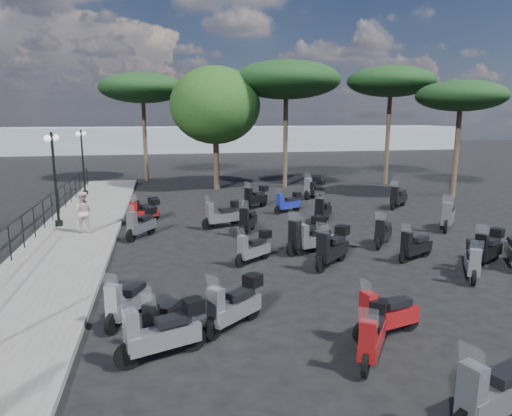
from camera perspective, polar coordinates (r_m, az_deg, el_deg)
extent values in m
plane|color=black|center=(14.60, 1.82, -6.12)|extent=(120.00, 120.00, 0.00)
cube|color=#5F5D5B|center=(17.39, -22.04, -3.83)|extent=(3.00, 30.00, 0.15)
cylinder|color=black|center=(15.43, -28.42, -3.86)|extent=(0.04, 0.04, 1.10)
cylinder|color=black|center=(16.71, -27.11, -2.65)|extent=(0.04, 0.04, 1.10)
cylinder|color=black|center=(18.00, -25.99, -1.61)|extent=(0.04, 0.04, 1.10)
cylinder|color=black|center=(19.29, -25.02, -0.71)|extent=(0.04, 0.04, 1.10)
cylinder|color=black|center=(20.60, -24.17, 0.08)|extent=(0.04, 0.04, 1.10)
cylinder|color=black|center=(21.92, -23.43, 0.77)|extent=(0.04, 0.04, 1.10)
cylinder|color=black|center=(23.24, -22.76, 1.38)|extent=(0.04, 0.04, 1.10)
cylinder|color=black|center=(24.57, -22.17, 1.93)|extent=(0.04, 0.04, 1.10)
cylinder|color=black|center=(25.90, -21.64, 2.42)|extent=(0.04, 0.04, 1.10)
cylinder|color=black|center=(27.23, -21.16, 2.87)|extent=(0.04, 0.04, 1.10)
cylinder|color=black|center=(28.57, -20.73, 3.27)|extent=(0.04, 0.04, 1.10)
cylinder|color=black|center=(29.91, -20.33, 3.63)|extent=(0.04, 0.04, 1.10)
cube|color=black|center=(17.24, -26.69, -0.40)|extent=(0.04, 26.00, 0.04)
cube|color=black|center=(17.35, -26.53, -2.11)|extent=(0.04, 26.00, 0.04)
cylinder|color=black|center=(19.57, -23.40, -1.74)|extent=(0.29, 0.29, 0.22)
cylinder|color=black|center=(19.28, -23.81, 3.24)|extent=(0.10, 0.10, 3.65)
cylinder|color=black|center=(19.14, -24.22, 8.25)|extent=(0.15, 0.82, 0.04)
sphere|color=white|center=(19.53, -23.78, 8.06)|extent=(0.26, 0.26, 0.26)
sphere|color=white|center=(18.75, -24.63, 7.89)|extent=(0.26, 0.26, 0.26)
cylinder|color=black|center=(26.88, -20.56, 1.85)|extent=(0.28, 0.28, 0.21)
cylinder|color=black|center=(26.68, -20.81, 5.35)|extent=(0.10, 0.10, 3.52)
cylinder|color=black|center=(26.57, -21.06, 8.84)|extent=(0.20, 0.78, 0.04)
sphere|color=white|center=(26.95, -20.74, 8.70)|extent=(0.25, 0.25, 0.25)
sphere|color=white|center=(26.21, -21.36, 8.60)|extent=(0.25, 0.25, 0.25)
imported|color=beige|center=(18.02, -20.83, -0.47)|extent=(0.84, 0.70, 1.54)
cylinder|color=black|center=(8.75, -15.72, -17.40)|extent=(0.51, 0.26, 0.50)
cylinder|color=black|center=(9.10, -7.84, -15.88)|extent=(0.51, 0.26, 0.50)
cube|color=#AAABB5|center=(8.83, -11.41, -15.53)|extent=(1.39, 0.78, 0.35)
cube|color=black|center=(8.76, -10.37, -13.61)|extent=(0.69, 0.50, 0.15)
cube|color=#AAABB5|center=(8.55, -15.35, -14.49)|extent=(0.32, 0.37, 0.73)
plane|color=white|center=(8.35, -15.94, -11.67)|extent=(0.21, 0.40, 0.39)
cube|color=black|center=(8.82, -7.83, -12.01)|extent=(0.44, 0.43, 0.27)
cylinder|color=black|center=(9.23, -13.11, -15.91)|extent=(0.30, 0.41, 0.43)
cylinder|color=black|center=(10.05, -9.78, -13.42)|extent=(0.30, 0.41, 0.43)
cube|color=black|center=(9.60, -11.26, -13.66)|extent=(0.85, 1.14, 0.30)
cube|color=black|center=(9.62, -10.86, -11.97)|extent=(0.50, 0.59, 0.12)
cube|color=black|center=(9.11, -12.98, -13.45)|extent=(0.33, 0.30, 0.62)
plane|color=white|center=(8.91, -13.28, -11.24)|extent=(0.32, 0.23, 0.33)
cylinder|color=black|center=(10.07, -17.47, -13.58)|extent=(0.32, 0.46, 0.47)
cylinder|color=black|center=(10.97, -13.91, -11.25)|extent=(0.32, 0.46, 0.47)
cube|color=#AAABB5|center=(10.49, -15.51, -11.39)|extent=(0.92, 1.28, 0.34)
cube|color=black|center=(10.51, -15.09, -9.68)|extent=(0.55, 0.66, 0.14)
cube|color=#AAABB5|center=(9.95, -17.37, -11.04)|extent=(0.36, 0.33, 0.69)
plane|color=white|center=(9.75, -17.73, -8.75)|extent=(0.37, 0.25, 0.37)
cylinder|color=black|center=(16.78, -15.32, -3.32)|extent=(0.35, 0.47, 0.49)
cylinder|color=black|center=(17.74, -12.96, -2.41)|extent=(0.35, 0.47, 0.49)
cube|color=#515359|center=(17.25, -14.04, -2.23)|extent=(1.02, 1.30, 0.35)
cube|color=black|center=(17.33, -13.75, -1.19)|extent=(0.59, 0.68, 0.14)
cube|color=#515359|center=(16.74, -15.24, -1.71)|extent=(0.38, 0.36, 0.71)
plane|color=white|center=(16.59, -15.45, -0.21)|extent=(0.37, 0.28, 0.38)
cube|color=black|center=(17.62, -13.02, -0.34)|extent=(0.46, 0.47, 0.27)
cylinder|color=black|center=(19.52, -14.93, -1.31)|extent=(0.37, 0.40, 0.45)
cylinder|color=black|center=(20.32, -12.73, -0.70)|extent=(0.37, 0.40, 0.45)
cube|color=black|center=(19.92, -13.74, -0.49)|extent=(1.04, 1.14, 0.32)
cube|color=black|center=(19.98, -13.47, 0.33)|extent=(0.58, 0.61, 0.13)
cube|color=black|center=(19.48, -14.84, -0.02)|extent=(0.35, 0.34, 0.66)
plane|color=white|center=(19.36, -15.02, 1.18)|extent=(0.32, 0.29, 0.35)
cube|color=black|center=(20.22, -12.77, 0.98)|extent=(0.44, 0.44, 0.24)
cylinder|color=black|center=(19.27, -15.20, -1.49)|extent=(0.41, 0.35, 0.45)
cylinder|color=black|center=(19.89, -12.52, -0.96)|extent=(0.41, 0.35, 0.45)
cube|color=maroon|center=(19.56, -13.75, -0.72)|extent=(1.16, 0.99, 0.32)
cube|color=black|center=(19.60, -13.41, 0.10)|extent=(0.62, 0.56, 0.13)
cube|color=maroon|center=(19.22, -15.08, -0.20)|extent=(0.33, 0.35, 0.65)
plane|color=white|center=(19.11, -15.29, 1.00)|extent=(0.27, 0.33, 0.35)
cube|color=black|center=(19.78, -12.55, 0.74)|extent=(0.43, 0.43, 0.24)
cube|color=#515359|center=(7.87, 27.91, -20.15)|extent=(1.46, 0.80, 0.37)
cube|color=black|center=(7.86, 28.89, -17.72)|extent=(0.72, 0.52, 0.15)
cube|color=#515359|center=(7.26, 25.35, -19.94)|extent=(0.33, 0.39, 0.76)
plane|color=white|center=(6.97, 25.39, -16.67)|extent=(0.21, 0.42, 0.41)
cylinder|color=black|center=(9.46, -5.36, -14.74)|extent=(0.44, 0.39, 0.49)
cylinder|color=black|center=(10.28, -0.48, -12.47)|extent=(0.44, 0.39, 0.49)
cube|color=#AAABB5|center=(9.82, -2.61, -12.51)|extent=(1.24, 1.10, 0.35)
cube|color=black|center=(9.82, -1.95, -10.68)|extent=(0.66, 0.62, 0.14)
cube|color=#AAABB5|center=(9.32, -5.06, -12.00)|extent=(0.37, 0.38, 0.71)
plane|color=white|center=(9.10, -5.38, -9.47)|extent=(0.31, 0.35, 0.38)
cube|color=black|center=(10.04, -0.41, -9.04)|extent=(0.47, 0.47, 0.26)
cylinder|color=black|center=(14.62, 4.59, -5.05)|extent=(0.50, 0.38, 0.53)
cylinder|color=black|center=(15.62, 7.71, -4.05)|extent=(0.50, 0.38, 0.53)
cube|color=black|center=(15.10, 6.35, -3.77)|extent=(1.39, 1.10, 0.37)
cube|color=black|center=(15.17, 6.81, -2.52)|extent=(0.73, 0.64, 0.15)
cube|color=black|center=(14.55, 4.84, -3.08)|extent=(0.38, 0.41, 0.77)
plane|color=white|center=(14.39, 4.71, -1.23)|extent=(0.30, 0.39, 0.41)
cube|color=black|center=(15.46, 7.83, -1.53)|extent=(0.50, 0.50, 0.28)
cylinder|color=black|center=(13.57, -1.88, -6.54)|extent=(0.40, 0.33, 0.43)
cylinder|color=black|center=(14.34, 1.12, -5.54)|extent=(0.40, 0.33, 0.43)
cube|color=#AAABB5|center=(13.94, -0.21, -5.35)|extent=(1.13, 0.95, 0.31)
cube|color=black|center=(13.97, 0.21, -4.21)|extent=(0.60, 0.54, 0.13)
cube|color=#AAABB5|center=(13.50, -1.68, -4.79)|extent=(0.32, 0.34, 0.63)
plane|color=white|center=(13.35, -1.85, -3.16)|extent=(0.26, 0.32, 0.34)
cube|color=black|center=(14.20, 1.18, -3.28)|extent=(0.42, 0.42, 0.24)
cylinder|color=black|center=(17.96, -6.03, -1.99)|extent=(0.51, 0.27, 0.50)
cylinder|color=black|center=(18.52, -2.53, -1.53)|extent=(0.51, 0.27, 0.50)
cube|color=#AAABB5|center=(18.21, -4.12, -1.16)|extent=(1.39, 0.79, 0.35)
cube|color=black|center=(18.23, -3.64, -0.21)|extent=(0.69, 0.50, 0.15)
cube|color=#AAABB5|center=(17.89, -5.82, -0.47)|extent=(0.32, 0.37, 0.73)
plane|color=white|center=(17.78, -6.03, 0.99)|extent=(0.21, 0.40, 0.39)
cube|color=black|center=(18.39, -2.50, 0.50)|extent=(0.45, 0.43, 0.27)
cylinder|color=black|center=(21.50, -1.08, 0.31)|extent=(0.45, 0.40, 0.50)
cylinder|color=black|center=(22.46, 0.93, 0.79)|extent=(0.45, 0.40, 0.50)
cube|color=black|center=(21.98, 0.03, 1.05)|extent=(1.25, 1.13, 0.35)
cube|color=black|center=(22.07, 0.31, 1.85)|extent=(0.67, 0.64, 0.14)
cube|color=black|center=(21.48, -0.94, 1.58)|extent=(0.37, 0.38, 0.72)
plane|color=white|center=(21.35, -1.05, 2.79)|extent=(0.32, 0.35, 0.38)
cube|color=black|center=(22.36, 0.96, 2.46)|extent=(0.48, 0.48, 0.27)
cylinder|color=black|center=(8.47, 13.56, -18.49)|extent=(0.34, 0.42, 0.45)
cylinder|color=black|center=(9.47, 14.83, -15.19)|extent=(0.34, 0.42, 0.45)
cube|color=maroon|center=(8.93, 14.34, -15.65)|extent=(0.97, 1.19, 0.32)
cube|color=black|center=(8.96, 14.60, -13.69)|extent=(0.56, 0.63, 0.13)
cube|color=maroon|center=(8.33, 13.80, -15.64)|extent=(0.35, 0.33, 0.66)
plane|color=white|center=(8.10, 13.88, -13.14)|extent=(0.34, 0.27, 0.35)
cube|color=black|center=(9.23, 15.04, -11.78)|extent=(0.43, 0.44, 0.25)
cylinder|color=black|center=(9.52, 13.29, -14.86)|extent=(0.49, 0.22, 0.48)
cylinder|color=black|center=(10.27, 18.61, -13.15)|extent=(0.49, 0.22, 0.48)
cube|color=maroon|center=(9.84, 16.34, -12.97)|extent=(1.34, 0.66, 0.34)
cube|color=black|center=(9.84, 17.18, -11.24)|extent=(0.66, 0.44, 0.14)
cube|color=maroon|center=(9.37, 13.81, -12.22)|extent=(0.29, 0.35, 0.70)
plane|color=white|center=(9.17, 13.65, -9.72)|extent=(0.17, 0.39, 0.37)
cylinder|color=black|center=(13.26, 8.15, -6.88)|extent=(0.46, 0.44, 0.53)
cylinder|color=black|center=(14.39, 10.60, -5.49)|extent=(0.46, 0.44, 0.53)
cube|color=black|center=(13.81, 9.55, -5.32)|extent=(1.30, 1.24, 0.37)
cube|color=black|center=(13.89, 9.94, -3.91)|extent=(0.71, 0.69, 0.15)
cube|color=black|center=(13.18, 8.39, -4.70)|extent=(0.40, 0.41, 0.77)
plane|color=white|center=(13.00, 8.31, -2.67)|extent=(0.35, 0.37, 0.41)
cube|color=black|center=(14.22, 10.74, -2.75)|extent=(0.51, 0.51, 0.29)
cylinder|color=black|center=(14.73, 5.71, -5.08)|extent=(0.47, 0.23, 0.46)
cylinder|color=black|center=(15.39, 9.25, -4.44)|extent=(0.47, 0.23, 0.46)
cube|color=#AAABB5|center=(15.03, 7.69, -4.10)|extent=(1.29, 0.69, 0.33)
cube|color=black|center=(15.06, 8.21, -3.02)|extent=(0.64, 0.45, 0.13)
cube|color=#AAABB5|center=(14.65, 5.99, -3.38)|extent=(0.29, 0.34, 0.67)
plane|color=white|center=(14.51, 5.84, -1.76)|extent=(0.18, 0.37, 0.36)
cylinder|color=black|center=(16.80, -1.55, -2.87)|extent=(0.31, 0.50, 0.50)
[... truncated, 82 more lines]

